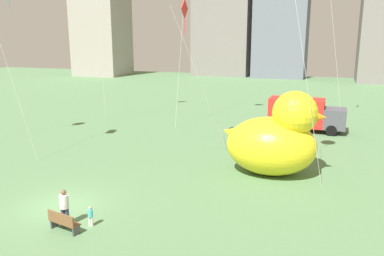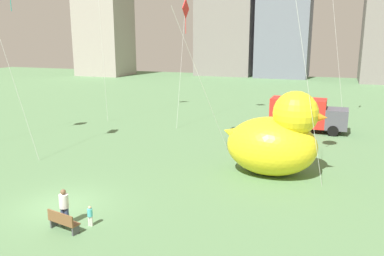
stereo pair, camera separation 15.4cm
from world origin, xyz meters
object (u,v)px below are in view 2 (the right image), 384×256
(person_child, at_px, (90,215))
(giant_inflatable_duck, at_px, (275,139))
(person_adult, at_px, (64,205))
(box_truck, at_px, (306,115))
(park_bench, at_px, (63,221))
(kite_red, at_px, (187,15))

(person_child, height_order, giant_inflatable_duck, giant_inflatable_duck)
(person_adult, relative_size, giant_inflatable_duck, 0.27)
(person_child, relative_size, box_truck, 0.14)
(park_bench, bearing_deg, person_child, 45.56)
(person_adult, distance_m, box_truck, 23.60)
(person_child, bearing_deg, kite_red, 91.42)
(park_bench, height_order, kite_red, kite_red)
(box_truck, height_order, kite_red, kite_red)
(giant_inflatable_duck, xyz_separation_m, kite_red, (-6.93, 3.59, 7.40))
(person_adult, bearing_deg, park_bench, -61.03)
(park_bench, xyz_separation_m, box_truck, (8.37, 22.48, 0.98))
(box_truck, distance_m, kite_red, 14.21)
(person_adult, height_order, kite_red, kite_red)
(kite_red, bearing_deg, person_child, -88.58)
(giant_inflatable_duck, relative_size, kite_red, 0.58)
(giant_inflatable_duck, distance_m, kite_red, 10.75)
(park_bench, relative_size, box_truck, 0.24)
(giant_inflatable_duck, bearing_deg, park_bench, -125.75)
(park_bench, relative_size, giant_inflatable_duck, 0.25)
(person_adult, xyz_separation_m, box_truck, (8.66, 21.95, 0.53))
(giant_inflatable_duck, bearing_deg, box_truck, 85.55)
(person_child, distance_m, box_truck, 22.95)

